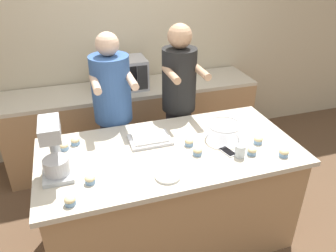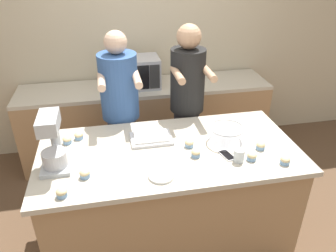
{
  "view_description": "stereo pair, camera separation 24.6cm",
  "coord_description": "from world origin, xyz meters",
  "px_view_note": "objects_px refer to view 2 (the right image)",
  "views": [
    {
      "loc": [
        -0.66,
        -2.0,
        2.28
      ],
      "look_at": [
        0.0,
        0.05,
        1.08
      ],
      "focal_mm": 35.0,
      "sensor_mm": 36.0,
      "label": 1
    },
    {
      "loc": [
        -0.42,
        -2.07,
        2.28
      ],
      "look_at": [
        0.0,
        0.05,
        1.08
      ],
      "focal_mm": 35.0,
      "sensor_mm": 36.0,
      "label": 2
    }
  ],
  "objects_px": {
    "cupcake_5": "(196,153)",
    "cupcake_7": "(85,174)",
    "cell_phone": "(227,155)",
    "cupcake_6": "(252,156)",
    "stand_mixer": "(53,144)",
    "mixing_bowl": "(226,134)",
    "cupcake_2": "(62,193)",
    "cupcake_8": "(285,160)",
    "microwave_oven": "(135,72)",
    "person_right": "(187,108)",
    "baking_tray": "(151,138)",
    "small_plate": "(161,175)",
    "person_left": "(121,117)",
    "cupcake_4": "(79,136)",
    "drinking_glass": "(239,156)",
    "cupcake_3": "(67,140)",
    "cupcake_1": "(261,146)",
    "cupcake_0": "(189,143)"
  },
  "relations": [
    {
      "from": "cupcake_5",
      "to": "cupcake_7",
      "type": "height_order",
      "value": "same"
    },
    {
      "from": "cell_phone",
      "to": "cupcake_6",
      "type": "height_order",
      "value": "cupcake_6"
    },
    {
      "from": "stand_mixer",
      "to": "mixing_bowl",
      "type": "distance_m",
      "value": 1.3
    },
    {
      "from": "cupcake_2",
      "to": "cupcake_6",
      "type": "height_order",
      "value": "same"
    },
    {
      "from": "cupcake_8",
      "to": "cell_phone",
      "type": "bearing_deg",
      "value": 154.55
    },
    {
      "from": "microwave_oven",
      "to": "person_right",
      "type": "bearing_deg",
      "value": -57.72
    },
    {
      "from": "baking_tray",
      "to": "small_plate",
      "type": "height_order",
      "value": "baking_tray"
    },
    {
      "from": "person_left",
      "to": "cell_phone",
      "type": "height_order",
      "value": "person_left"
    },
    {
      "from": "baking_tray",
      "to": "small_plate",
      "type": "xyz_separation_m",
      "value": [
        -0.0,
        -0.48,
        -0.01
      ]
    },
    {
      "from": "mixing_bowl",
      "to": "cupcake_4",
      "type": "relative_size",
      "value": 4.02
    },
    {
      "from": "drinking_glass",
      "to": "cupcake_8",
      "type": "distance_m",
      "value": 0.33
    },
    {
      "from": "baking_tray",
      "to": "microwave_oven",
      "type": "distance_m",
      "value": 1.18
    },
    {
      "from": "cell_phone",
      "to": "cupcake_2",
      "type": "relative_size",
      "value": 2.25
    },
    {
      "from": "person_right",
      "to": "cupcake_3",
      "type": "bearing_deg",
      "value": -158.52
    },
    {
      "from": "cupcake_5",
      "to": "cupcake_8",
      "type": "distance_m",
      "value": 0.64
    },
    {
      "from": "cupcake_1",
      "to": "baking_tray",
      "type": "bearing_deg",
      "value": 159.88
    },
    {
      "from": "person_right",
      "to": "cupcake_4",
      "type": "distance_m",
      "value": 1.06
    },
    {
      "from": "cupcake_1",
      "to": "stand_mixer",
      "type": "bearing_deg",
      "value": 177.0
    },
    {
      "from": "cupcake_3",
      "to": "cupcake_4",
      "type": "height_order",
      "value": "same"
    },
    {
      "from": "small_plate",
      "to": "cupcake_1",
      "type": "distance_m",
      "value": 0.83
    },
    {
      "from": "cupcake_1",
      "to": "person_right",
      "type": "bearing_deg",
      "value": 115.47
    },
    {
      "from": "baking_tray",
      "to": "cupcake_5",
      "type": "xyz_separation_m",
      "value": [
        0.29,
        -0.3,
        0.01
      ]
    },
    {
      "from": "mixing_bowl",
      "to": "cupcake_1",
      "type": "height_order",
      "value": "mixing_bowl"
    },
    {
      "from": "person_right",
      "to": "baking_tray",
      "type": "distance_m",
      "value": 0.66
    },
    {
      "from": "small_plate",
      "to": "cupcake_8",
      "type": "xyz_separation_m",
      "value": [
        0.89,
        -0.03,
        0.02
      ]
    },
    {
      "from": "cell_phone",
      "to": "cupcake_4",
      "type": "height_order",
      "value": "cupcake_4"
    },
    {
      "from": "person_left",
      "to": "stand_mixer",
      "type": "bearing_deg",
      "value": -124.92
    },
    {
      "from": "stand_mixer",
      "to": "small_plate",
      "type": "height_order",
      "value": "stand_mixer"
    },
    {
      "from": "microwave_oven",
      "to": "cupcake_2",
      "type": "bearing_deg",
      "value": -110.56
    },
    {
      "from": "cell_phone",
      "to": "drinking_glass",
      "type": "bearing_deg",
      "value": -53.17
    },
    {
      "from": "mixing_bowl",
      "to": "drinking_glass",
      "type": "height_order",
      "value": "mixing_bowl"
    },
    {
      "from": "mixing_bowl",
      "to": "cupcake_0",
      "type": "bearing_deg",
      "value": -175.95
    },
    {
      "from": "cell_phone",
      "to": "person_right",
      "type": "bearing_deg",
      "value": 96.49
    },
    {
      "from": "mixing_bowl",
      "to": "cupcake_7",
      "type": "distance_m",
      "value": 1.12
    },
    {
      "from": "person_right",
      "to": "cupcake_0",
      "type": "xyz_separation_m",
      "value": [
        -0.15,
        -0.66,
        0.03
      ]
    },
    {
      "from": "person_left",
      "to": "cupcake_1",
      "type": "bearing_deg",
      "value": -38.39
    },
    {
      "from": "stand_mixer",
      "to": "cupcake_8",
      "type": "xyz_separation_m",
      "value": [
        1.6,
        -0.3,
        -0.15
      ]
    },
    {
      "from": "mixing_bowl",
      "to": "microwave_oven",
      "type": "distance_m",
      "value": 1.43
    },
    {
      "from": "cupcake_4",
      "to": "microwave_oven",
      "type": "bearing_deg",
      "value": 61.18
    },
    {
      "from": "microwave_oven",
      "to": "cupcake_2",
      "type": "relative_size",
      "value": 7.62
    },
    {
      "from": "mixing_bowl",
      "to": "cupcake_0",
      "type": "height_order",
      "value": "mixing_bowl"
    },
    {
      "from": "cupcake_5",
      "to": "baking_tray",
      "type": "bearing_deg",
      "value": 134.09
    },
    {
      "from": "drinking_glass",
      "to": "cupcake_0",
      "type": "height_order",
      "value": "drinking_glass"
    },
    {
      "from": "stand_mixer",
      "to": "small_plate",
      "type": "xyz_separation_m",
      "value": [
        0.7,
        -0.27,
        -0.17
      ]
    },
    {
      "from": "microwave_oven",
      "to": "cupcake_6",
      "type": "height_order",
      "value": "microwave_oven"
    },
    {
      "from": "small_plate",
      "to": "cupcake_7",
      "type": "xyz_separation_m",
      "value": [
        -0.51,
        0.09,
        0.02
      ]
    },
    {
      "from": "cupcake_3",
      "to": "cupcake_6",
      "type": "distance_m",
      "value": 1.42
    },
    {
      "from": "mixing_bowl",
      "to": "person_right",
      "type": "bearing_deg",
      "value": 103.85
    },
    {
      "from": "cupcake_0",
      "to": "cell_phone",
      "type": "bearing_deg",
      "value": -36.44
    },
    {
      "from": "person_right",
      "to": "baking_tray",
      "type": "relative_size",
      "value": 5.14
    }
  ]
}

